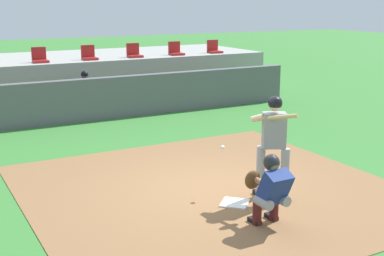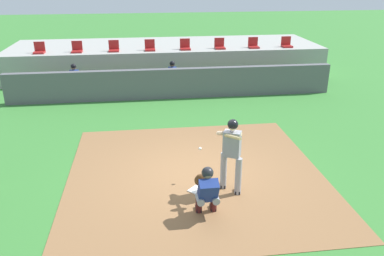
# 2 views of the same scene
# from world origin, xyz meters

# --- Properties ---
(ground_plane) EXTENTS (80.00, 80.00, 0.00)m
(ground_plane) POSITION_xyz_m (0.00, 0.00, 0.00)
(ground_plane) COLOR #387A33
(dirt_infield) EXTENTS (6.40, 6.40, 0.01)m
(dirt_infield) POSITION_xyz_m (0.00, 0.00, 0.01)
(dirt_infield) COLOR olive
(dirt_infield) RESTS_ON ground
(home_plate) EXTENTS (0.62, 0.62, 0.02)m
(home_plate) POSITION_xyz_m (0.00, -0.80, 0.02)
(home_plate) COLOR white
(home_plate) RESTS_ON dirt_infield
(batter_at_plate) EXTENTS (0.57, 0.89, 1.80)m
(batter_at_plate) POSITION_xyz_m (0.69, -0.88, 1.04)
(batter_at_plate) COLOR #99999E
(batter_at_plate) RESTS_ON ground
(catcher_crouched) EXTENTS (0.48, 1.84, 1.13)m
(catcher_crouched) POSITION_xyz_m (-0.01, -1.75, 0.61)
(catcher_crouched) COLOR gray
(catcher_crouched) RESTS_ON ground
(dugout_wall) EXTENTS (13.00, 0.30, 1.20)m
(dugout_wall) POSITION_xyz_m (0.00, 6.50, 0.60)
(dugout_wall) COLOR #59595E
(dugout_wall) RESTS_ON ground
(dugout_bench) EXTENTS (11.80, 0.44, 0.45)m
(dugout_bench) POSITION_xyz_m (0.00, 7.50, 0.23)
(dugout_bench) COLOR olive
(dugout_bench) RESTS_ON ground
(dugout_player_1) EXTENTS (0.49, 0.70, 1.30)m
(dugout_player_1) POSITION_xyz_m (0.05, 7.34, 0.67)
(dugout_player_1) COLOR #939399
(dugout_player_1) RESTS_ON ground
(stands_platform) EXTENTS (15.00, 4.40, 1.40)m
(stands_platform) POSITION_xyz_m (0.00, 10.90, 0.70)
(stands_platform) COLOR #9E9E99
(stands_platform) RESTS_ON ground
(stadium_seat_3) EXTENTS (0.46, 0.46, 0.48)m
(stadium_seat_3) POSITION_xyz_m (-0.81, 9.38, 1.53)
(stadium_seat_3) COLOR #A51E1E
(stadium_seat_3) RESTS_ON stands_platform
(stadium_seat_4) EXTENTS (0.46, 0.46, 0.48)m
(stadium_seat_4) POSITION_xyz_m (0.81, 9.38, 1.53)
(stadium_seat_4) COLOR #A51E1E
(stadium_seat_4) RESTS_ON stands_platform
(stadium_seat_5) EXTENTS (0.46, 0.46, 0.48)m
(stadium_seat_5) POSITION_xyz_m (2.44, 9.38, 1.53)
(stadium_seat_5) COLOR #A51E1E
(stadium_seat_5) RESTS_ON stands_platform
(stadium_seat_6) EXTENTS (0.46, 0.46, 0.48)m
(stadium_seat_6) POSITION_xyz_m (4.06, 9.38, 1.53)
(stadium_seat_6) COLOR #A51E1E
(stadium_seat_6) RESTS_ON stands_platform
(stadium_seat_7) EXTENTS (0.46, 0.46, 0.48)m
(stadium_seat_7) POSITION_xyz_m (5.69, 9.38, 1.53)
(stadium_seat_7) COLOR #A51E1E
(stadium_seat_7) RESTS_ON stands_platform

